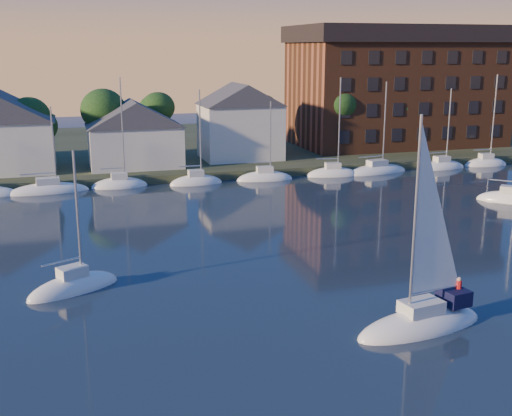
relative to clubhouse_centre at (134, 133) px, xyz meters
name	(u,v)px	position (x,y,z in m)	size (l,w,h in m)	color
ground	(416,401)	(6.00, -57.00, -5.13)	(260.00, 260.00, 0.00)	black
shoreline_land	(163,150)	(6.00, 18.00, -5.13)	(160.00, 50.00, 2.00)	#313921
wooden_dock	(191,179)	(6.00, -5.00, -5.13)	(120.00, 3.00, 1.00)	brown
clubhouse_centre	(134,133)	(0.00, 0.00, 0.00)	(11.55, 8.40, 8.08)	silver
clubhouse_east	(240,120)	(14.00, 2.00, 0.87)	(10.50, 8.40, 9.80)	silver
condo_block	(397,85)	(40.00, 7.95, 4.66)	(31.00, 17.00, 17.40)	brown
tree_line	(189,110)	(8.00, 6.00, 2.04)	(93.40, 5.40, 8.90)	#352518
moored_fleet	(230,181)	(10.00, -8.00, -5.03)	(95.50, 2.40, 12.05)	white
hero_sailboat	(422,319)	(10.28, -50.31, -4.58)	(8.61, 3.96, 13.10)	white
drifting_sailboat_left	(74,289)	(-8.36, -38.77, -5.04)	(6.61, 4.68, 10.20)	white
drifting_sailboat_right	(509,201)	(34.73, -26.03, -5.04)	(6.07, 5.99, 10.38)	white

